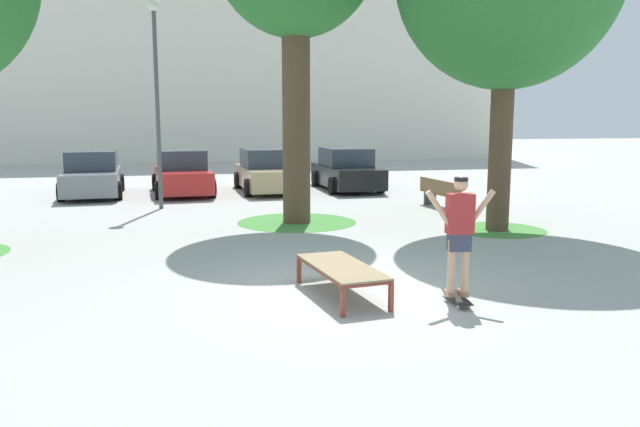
% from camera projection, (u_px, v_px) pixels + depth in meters
% --- Properties ---
extents(ground_plane, '(120.00, 120.00, 0.00)m').
position_uv_depth(ground_plane, '(335.00, 291.00, 9.45)').
color(ground_plane, '#A8A8A3').
extents(building_facade, '(35.44, 4.00, 13.94)m').
position_uv_depth(building_facade, '(223.00, 43.00, 37.05)').
color(building_facade, silver).
rests_on(building_facade, ground).
extents(skate_box, '(1.02, 1.99, 0.46)m').
position_uv_depth(skate_box, '(341.00, 269.00, 9.10)').
color(skate_box, brown).
rests_on(skate_box, ground).
extents(skateboard, '(0.28, 0.82, 0.09)m').
position_uv_depth(skateboard, '(457.00, 298.00, 8.81)').
color(skateboard, black).
rests_on(skateboard, ground).
extents(skater, '(1.00, 0.31, 1.69)m').
position_uv_depth(skater, '(459.00, 228.00, 8.66)').
color(skater, tan).
rests_on(skater, skateboard).
extents(grass_patch_near_right, '(2.25, 2.25, 0.01)m').
position_uv_depth(grass_patch_near_right, '(497.00, 230.00, 14.55)').
color(grass_patch_near_right, '#47893D').
rests_on(grass_patch_near_right, ground).
extents(grass_patch_mid_back, '(2.97, 2.97, 0.01)m').
position_uv_depth(grass_patch_mid_back, '(297.00, 222.00, 15.60)').
color(grass_patch_mid_back, '#47893D').
rests_on(grass_patch_mid_back, ground).
extents(car_grey, '(2.13, 4.30, 1.50)m').
position_uv_depth(car_grey, '(93.00, 175.00, 20.76)').
color(car_grey, slate).
rests_on(car_grey, ground).
extents(car_red, '(2.18, 4.33, 1.50)m').
position_uv_depth(car_red, '(182.00, 174.00, 21.31)').
color(car_red, red).
rests_on(car_red, ground).
extents(car_tan, '(2.08, 4.28, 1.50)m').
position_uv_depth(car_tan, '(266.00, 172.00, 21.98)').
color(car_tan, tan).
rests_on(car_tan, ground).
extents(car_black, '(2.00, 4.24, 1.50)m').
position_uv_depth(car_black, '(346.00, 170.00, 22.58)').
color(car_black, black).
rests_on(car_black, ground).
extents(park_bench, '(0.66, 2.43, 0.83)m').
position_uv_depth(park_bench, '(444.00, 194.00, 17.77)').
color(park_bench, brown).
rests_on(park_bench, ground).
extents(light_post, '(0.36, 0.36, 5.83)m').
position_uv_depth(light_post, '(156.00, 73.00, 17.36)').
color(light_post, '#4C4C51').
rests_on(light_post, ground).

